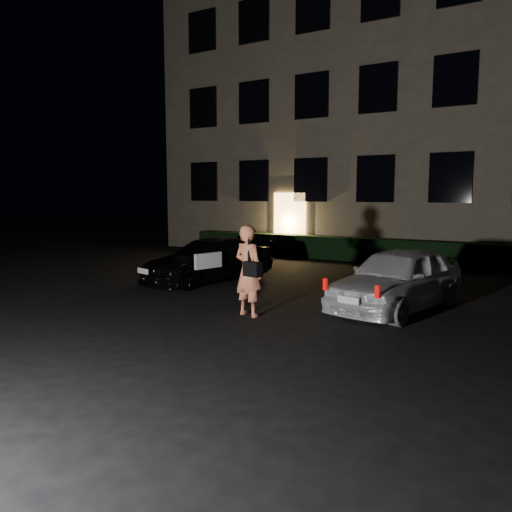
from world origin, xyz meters
The scene contains 6 objects.
ground centered at (0.00, 0.00, 0.00)m, with size 80.00×80.00×0.00m, color black.
building centered at (0.00, 14.99, 6.00)m, with size 20.00×8.11×12.00m.
hedge centered at (0.00, 10.50, 0.42)m, with size 15.00×0.70×0.85m, color black.
sedan centered at (-2.53, 4.10, 0.60)m, with size 2.62×4.41×1.20m.
hatch centered at (2.96, 3.33, 0.66)m, with size 2.30×4.13×1.33m.
man centered at (0.56, 1.25, 0.92)m, with size 0.77×0.57×1.83m.
Camera 1 is at (5.75, -7.09, 2.42)m, focal length 35.00 mm.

